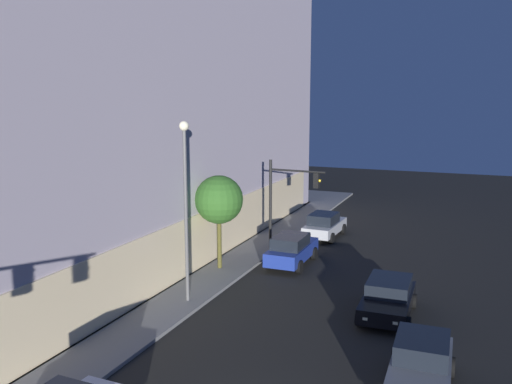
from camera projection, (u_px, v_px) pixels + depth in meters
The scene contains 8 objects.
modern_building at pixel (19, 83), 36.01m from camera, with size 36.81×29.88×20.91m.
traffic_light_far_corner at pixel (288, 192), 32.97m from camera, with size 0.48×3.62×5.53m.
street_lamp_sidewalk at pixel (185, 191), 24.24m from camera, with size 0.44×0.44×8.27m.
sidewalk_tree at pixel (219, 200), 29.30m from camera, with size 2.64×2.64×5.15m.
car_grey at pixel (421, 365), 17.54m from camera, with size 4.36×2.19×1.71m.
car_black at pixel (388, 297), 23.62m from camera, with size 4.49×2.29×1.58m.
car_blue at pixel (292, 249), 30.85m from camera, with size 4.56×2.06×1.76m.
car_silver at pixel (324, 225), 36.90m from camera, with size 4.57×2.22×1.70m.
Camera 1 is at (-12.36, -5.29, 9.41)m, focal length 37.99 mm.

